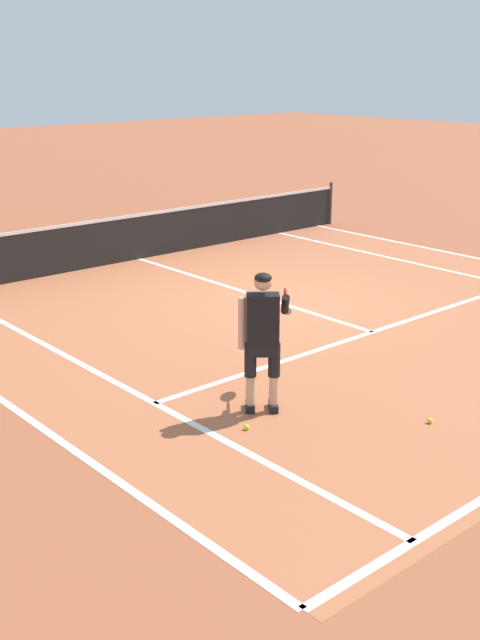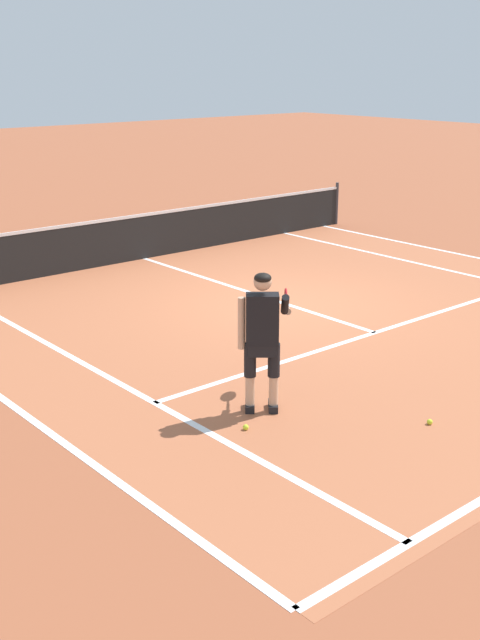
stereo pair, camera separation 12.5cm
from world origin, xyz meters
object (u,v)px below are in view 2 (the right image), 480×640
tennis_ball_near_feet (246,427)px  tennis_ball_by_baseline (273,390)px  tennis_ball_mid_court (430,422)px  tennis_player (263,332)px

tennis_ball_near_feet → tennis_ball_by_baseline: (0.97, 0.60, 0.00)m
tennis_ball_by_baseline → tennis_ball_mid_court: bearing=-68.2°
tennis_ball_by_baseline → tennis_ball_mid_court: (0.75, -1.86, 0.00)m
tennis_ball_near_feet → tennis_ball_mid_court: 2.13m
tennis_ball_by_baseline → tennis_ball_mid_court: same height
tennis_ball_mid_court → tennis_ball_by_baseline: bearing=111.8°
tennis_player → tennis_ball_near_feet: bearing=-150.4°
tennis_player → tennis_ball_near_feet: size_ratio=25.95×
tennis_player → tennis_ball_mid_court: (1.21, -1.55, -0.96)m
tennis_ball_by_baseline → tennis_player: bearing=-146.1°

